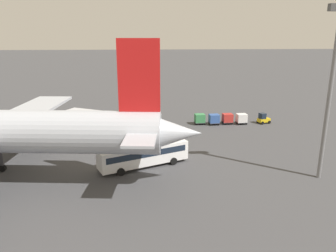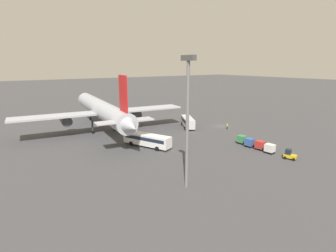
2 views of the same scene
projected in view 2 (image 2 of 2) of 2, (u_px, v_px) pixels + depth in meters
name	position (u px, v px, depth m)	size (l,w,h in m)	color
ground_plane	(220.00, 126.00, 82.90)	(600.00, 600.00, 0.00)	#424244
airplane	(102.00, 110.00, 75.54)	(55.14, 47.91, 16.87)	#B2B7C1
shuttle_bus_near	(188.00, 121.00, 80.92)	(10.10, 7.09, 3.09)	silver
shuttle_bus_far	(147.00, 139.00, 62.02)	(12.35, 7.44, 3.01)	white
baggage_tug	(290.00, 155.00, 54.04)	(2.69, 2.28, 2.10)	gold
worker_person	(227.00, 126.00, 78.98)	(0.38, 0.38, 1.74)	#1E1E2D
cargo_cart_white	(270.00, 148.00, 57.45)	(2.12, 1.83, 2.06)	#38383D
cargo_cart_red	(260.00, 145.00, 59.83)	(2.12, 1.83, 2.06)	#38383D
cargo_cart_blue	(249.00, 142.00, 61.89)	(2.12, 1.83, 2.06)	#38383D
cargo_cart_green	(242.00, 139.00, 64.37)	(2.12, 1.83, 2.06)	#38383D
light_pole	(188.00, 111.00, 39.23)	(2.80, 0.70, 20.45)	slate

